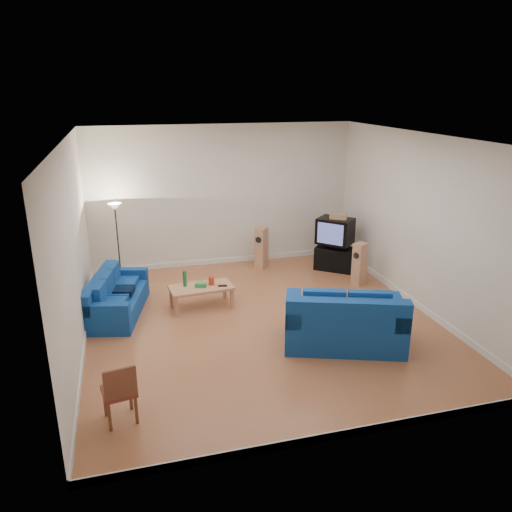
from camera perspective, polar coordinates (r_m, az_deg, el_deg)
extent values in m
cube|color=brown|center=(8.93, 0.68, -7.50)|extent=(6.00, 6.50, 0.01)
cube|color=white|center=(8.05, 0.77, 13.40)|extent=(6.00, 6.50, 0.01)
cube|color=white|center=(11.42, -3.78, 6.83)|extent=(6.00, 0.01, 3.20)
cube|color=white|center=(5.50, 10.10, -6.89)|extent=(6.00, 0.01, 3.20)
cube|color=white|center=(8.09, -20.17, 0.68)|extent=(0.01, 6.50, 3.20)
cube|color=white|center=(9.59, 18.27, 3.60)|extent=(0.01, 6.50, 3.20)
cube|color=white|center=(11.82, -3.61, -0.50)|extent=(6.00, 0.02, 0.12)
cube|color=white|center=(6.32, 9.23, -19.55)|extent=(6.00, 0.02, 0.12)
cube|color=white|center=(8.67, -18.96, -9.04)|extent=(0.02, 6.50, 0.12)
cube|color=white|center=(10.07, 17.34, -4.88)|extent=(0.02, 6.50, 0.12)
cube|color=navy|center=(9.52, -15.48, -5.33)|extent=(1.22, 2.01, 0.36)
cube|color=navy|center=(9.46, -17.50, -3.30)|extent=(0.62, 1.86, 0.37)
cube|color=navy|center=(10.17, -14.56, -1.96)|extent=(0.83, 0.37, 0.20)
cube|color=navy|center=(8.66, -16.89, -5.89)|extent=(0.83, 0.37, 0.20)
cube|color=black|center=(9.38, -14.86, -3.87)|extent=(0.41, 0.41, 0.10)
cube|color=navy|center=(8.25, 9.97, -8.35)|extent=(2.11, 1.62, 0.46)
cube|color=navy|center=(7.69, 10.43, -6.61)|extent=(1.84, 0.86, 0.47)
cube|color=navy|center=(8.05, 4.31, -5.95)|extent=(0.58, 1.07, 0.26)
cube|color=navy|center=(8.22, 15.81, -6.11)|extent=(0.58, 1.07, 0.26)
cube|color=black|center=(8.25, 10.01, -5.72)|extent=(0.56, 0.56, 0.13)
cube|color=tan|center=(9.39, -6.29, -3.62)|extent=(1.20, 0.68, 0.05)
cube|color=tan|center=(9.16, -9.09, -5.78)|extent=(0.07, 0.07, 0.37)
cube|color=tan|center=(9.59, -9.67, -4.65)|extent=(0.07, 0.07, 0.37)
cube|color=tan|center=(9.39, -2.75, -4.92)|extent=(0.07, 0.07, 0.37)
cube|color=tan|center=(9.81, -3.60, -3.86)|extent=(0.07, 0.07, 0.37)
cylinder|color=#197233|center=(9.38, -8.14, -2.58)|extent=(0.07, 0.07, 0.30)
cube|color=green|center=(9.34, -6.33, -3.31)|extent=(0.23, 0.17, 0.08)
cylinder|color=red|center=(9.42, -5.13, -2.84)|extent=(0.12, 0.12, 0.15)
cube|color=black|center=(9.35, -3.86, -3.41)|extent=(0.17, 0.08, 0.02)
cube|color=black|center=(11.46, 8.97, -0.28)|extent=(0.96, 0.89, 0.52)
cube|color=black|center=(11.43, 9.17, 1.29)|extent=(0.54, 0.55, 0.10)
cube|color=black|center=(11.28, 9.03, 2.85)|extent=(0.91, 0.92, 0.58)
cube|color=#39427F|center=(11.02, 8.48, 2.51)|extent=(0.43, 0.44, 0.46)
cube|color=tan|center=(11.13, 9.39, 4.50)|extent=(0.38, 0.33, 0.13)
cube|color=tan|center=(11.36, 0.61, 0.95)|extent=(0.35, 0.36, 0.96)
cylinder|color=black|center=(11.17, 0.29, 1.85)|extent=(0.12, 0.11, 0.14)
cube|color=tan|center=(10.62, 11.73, -0.89)|extent=(0.33, 0.31, 0.90)
cylinder|color=black|center=(10.44, 11.38, 0.04)|extent=(0.08, 0.13, 0.13)
cylinder|color=black|center=(11.12, -15.12, -2.66)|extent=(0.22, 0.22, 0.03)
cylinder|color=black|center=(10.87, -15.47, 1.28)|extent=(0.03, 0.03, 1.59)
cone|color=white|center=(10.66, -15.85, 5.47)|extent=(0.29, 0.29, 0.13)
cube|color=brown|center=(6.53, -16.39, -17.22)|extent=(0.04, 0.04, 0.39)
cube|color=brown|center=(6.79, -16.89, -15.72)|extent=(0.04, 0.04, 0.39)
cube|color=brown|center=(6.57, -13.53, -16.71)|extent=(0.04, 0.04, 0.39)
cube|color=brown|center=(6.83, -14.15, -15.25)|extent=(0.04, 0.04, 0.39)
cube|color=maroon|center=(6.56, -15.40, -14.68)|extent=(0.46, 0.46, 0.05)
cube|color=brown|center=(6.30, -15.25, -13.89)|extent=(0.39, 0.11, 0.39)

